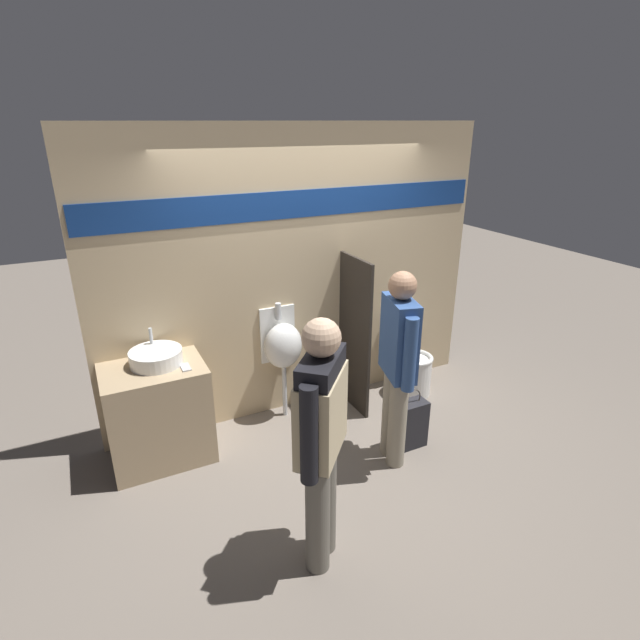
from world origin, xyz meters
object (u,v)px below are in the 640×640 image
person_with_lanyard (398,362)px  toilet (410,363)px  person_in_vest (321,430)px  cell_phone (185,367)px  sink_basin (156,357)px  shopping_bag (410,424)px  urinal_near_counter (283,345)px

person_with_lanyard → toilet: bearing=-27.3°
toilet → person_in_vest: 2.50m
cell_phone → person_with_lanyard: size_ratio=0.08×
sink_basin → person_in_vest: size_ratio=0.25×
cell_phone → person_in_vest: size_ratio=0.08×
sink_basin → person_with_lanyard: (1.71, -0.95, 0.00)m
cell_phone → person_with_lanyard: 1.70m
person_with_lanyard → shopping_bag: (0.23, 0.08, -0.70)m
toilet → cell_phone: bearing=-177.2°
cell_phone → person_with_lanyard: bearing=-27.1°
person_in_vest → person_with_lanyard: 1.22m
sink_basin → urinal_near_counter: urinal_near_counter is taller
sink_basin → toilet: size_ratio=0.45×
cell_phone → sink_basin: bearing=137.9°
urinal_near_counter → person_with_lanyard: 1.20m
person_with_lanyard → urinal_near_counter: bearing=43.6°
urinal_near_counter → shopping_bag: (0.79, -0.97, -0.52)m
person_in_vest → shopping_bag: size_ratio=2.98×
sink_basin → cell_phone: bearing=-42.1°
cell_phone → shopping_bag: size_ratio=0.24×
urinal_near_counter → person_with_lanyard: bearing=-61.8°
urinal_near_counter → sink_basin: bearing=-175.2°
toilet → person_in_vest: size_ratio=0.55×
person_in_vest → person_with_lanyard: (1.02, 0.67, -0.07)m
cell_phone → person_in_vest: (0.50, -1.44, 0.13)m
toilet → person_in_vest: person_in_vest is taller
cell_phone → shopping_bag: 1.98m
person_in_vest → person_with_lanyard: bearing=-14.7°
sink_basin → person_with_lanyard: 1.95m
sink_basin → cell_phone: (0.19, -0.18, -0.06)m
toilet → person_with_lanyard: 1.35m
sink_basin → person_with_lanyard: bearing=-29.1°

